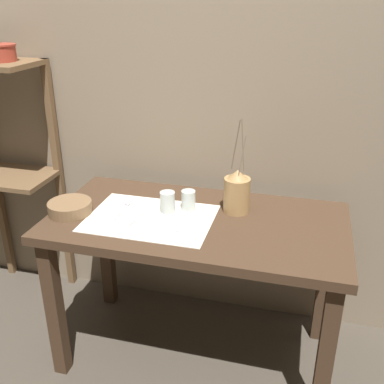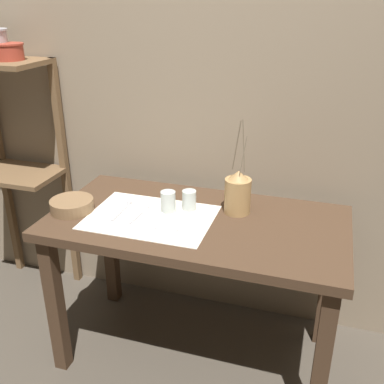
% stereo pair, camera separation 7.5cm
% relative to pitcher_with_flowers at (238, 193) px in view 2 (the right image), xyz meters
% --- Properties ---
extents(ground_plane, '(12.00, 12.00, 0.00)m').
position_rel_pitcher_with_flowers_xyz_m(ground_plane, '(-0.15, -0.11, -0.81)').
color(ground_plane, '#473F35').
extents(stone_wall_back, '(7.00, 0.06, 2.40)m').
position_rel_pitcher_with_flowers_xyz_m(stone_wall_back, '(-0.15, 0.32, 0.39)').
color(stone_wall_back, gray).
rests_on(stone_wall_back, ground_plane).
extents(wooden_table, '(1.25, 0.65, 0.72)m').
position_rel_pitcher_with_flowers_xyz_m(wooden_table, '(-0.15, -0.11, -0.19)').
color(wooden_table, '#422D1E').
rests_on(wooden_table, ground_plane).
extents(wooden_shelf_unit, '(0.45, 0.31, 1.30)m').
position_rel_pitcher_with_flowers_xyz_m(wooden_shelf_unit, '(-1.22, 0.16, 0.07)').
color(wooden_shelf_unit, brown).
rests_on(wooden_shelf_unit, ground_plane).
extents(linen_cloth, '(0.52, 0.38, 0.00)m').
position_rel_pitcher_with_flowers_xyz_m(linen_cloth, '(-0.34, -0.16, -0.09)').
color(linen_cloth, silver).
rests_on(linen_cloth, wooden_table).
extents(pitcher_with_flowers, '(0.11, 0.11, 0.41)m').
position_rel_pitcher_with_flowers_xyz_m(pitcher_with_flowers, '(0.00, 0.00, 0.00)').
color(pitcher_with_flowers, '#A87F4C').
rests_on(pitcher_with_flowers, wooden_table).
extents(wooden_bowl, '(0.19, 0.19, 0.05)m').
position_rel_pitcher_with_flowers_xyz_m(wooden_bowl, '(-0.69, -0.20, -0.06)').
color(wooden_bowl, brown).
rests_on(wooden_bowl, wooden_table).
extents(glass_tumbler_near, '(0.06, 0.06, 0.09)m').
position_rel_pitcher_with_flowers_xyz_m(glass_tumbler_near, '(-0.28, -0.09, -0.04)').
color(glass_tumbler_near, '#B7C1BC').
rests_on(glass_tumbler_near, wooden_table).
extents(glass_tumbler_far, '(0.06, 0.06, 0.09)m').
position_rel_pitcher_with_flowers_xyz_m(glass_tumbler_far, '(-0.20, -0.04, -0.04)').
color(glass_tumbler_far, '#B7C1BC').
rests_on(glass_tumbler_far, wooden_table).
extents(spoon_outer, '(0.02, 0.19, 0.02)m').
position_rel_pitcher_with_flowers_xyz_m(spoon_outer, '(-0.48, -0.11, -0.08)').
color(spoon_outer, '#A8A8AD').
rests_on(spoon_outer, wooden_table).
extents(knife_center, '(0.03, 0.18, 0.00)m').
position_rel_pitcher_with_flowers_xyz_m(knife_center, '(-0.39, -0.16, -0.08)').
color(knife_center, '#A8A8AD').
rests_on(knife_center, wooden_table).
extents(fork_outer, '(0.04, 0.17, 0.00)m').
position_rel_pitcher_with_flowers_xyz_m(fork_outer, '(-0.29, -0.17, -0.08)').
color(fork_outer, '#A8A8AD').
rests_on(fork_outer, wooden_table).
extents(fork_inner, '(0.01, 0.18, 0.00)m').
position_rel_pitcher_with_flowers_xyz_m(fork_inner, '(-0.19, -0.16, -0.08)').
color(fork_inner, '#A8A8AD').
rests_on(fork_inner, wooden_table).
extents(metal_pot_small, '(0.15, 0.15, 0.08)m').
position_rel_pitcher_with_flowers_xyz_m(metal_pot_small, '(-1.14, 0.12, 0.53)').
color(metal_pot_small, '#9E3828').
rests_on(metal_pot_small, wooden_shelf_unit).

